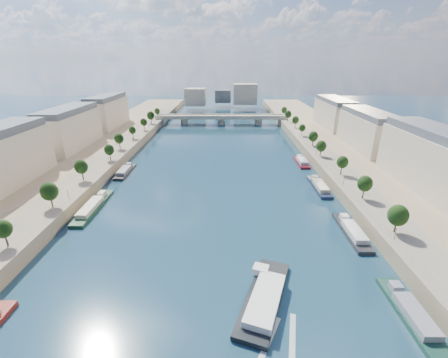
{
  "coord_description": "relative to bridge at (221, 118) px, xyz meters",
  "views": [
    {
      "loc": [
        5.01,
        -27.76,
        52.73
      ],
      "look_at": [
        3.78,
        90.87,
        5.0
      ],
      "focal_mm": 24.0,
      "sensor_mm": 36.0,
      "label": 1
    }
  ],
  "objects": [
    {
      "name": "buildings_left",
      "position": [
        -85.0,
        -118.86,
        11.37
      ],
      "size": [
        16.0,
        226.0,
        23.2
      ],
      "color": "#C0AE93",
      "rests_on": "ground"
    },
    {
      "name": "trees_right",
      "position": [
        55.0,
        -120.86,
        5.39
      ],
      "size": [
        4.8,
        268.8,
        8.26
      ],
      "color": "#382B1E",
      "rests_on": "ground"
    },
    {
      "name": "quay_right",
      "position": [
        72.0,
        -130.86,
        -2.58
      ],
      "size": [
        44.0,
        520.0,
        5.0
      ],
      "primitive_type": "cube",
      "color": "#9E8460",
      "rests_on": "ground"
    },
    {
      "name": "moored_barges_left",
      "position": [
        -45.5,
        -189.14,
        -4.24
      ],
      "size": [
        5.0,
        159.05,
        3.6
      ],
      "color": "#1A203A",
      "rests_on": "ground"
    },
    {
      "name": "pave_right",
      "position": [
        57.0,
        -130.86,
        -0.03
      ],
      "size": [
        14.0,
        520.0,
        0.1
      ],
      "primitive_type": "cube",
      "color": "gray",
      "rests_on": "quay_right"
    },
    {
      "name": "pave_left",
      "position": [
        -57.0,
        -130.86,
        -0.03
      ],
      "size": [
        14.0,
        520.0,
        0.1
      ],
      "primitive_type": "cube",
      "color": "gray",
      "rests_on": "quay_left"
    },
    {
      "name": "lamps_left",
      "position": [
        -52.5,
        -140.86,
        2.7
      ],
      "size": [
        0.36,
        200.36,
        4.28
      ],
      "color": "black",
      "rests_on": "ground"
    },
    {
      "name": "skyline",
      "position": [
        3.19,
        88.67,
        9.57
      ],
      "size": [
        79.0,
        42.0,
        22.0
      ],
      "color": "#C0AE93",
      "rests_on": "ground"
    },
    {
      "name": "moored_barges_right",
      "position": [
        45.5,
        -176.96,
        -4.24
      ],
      "size": [
        5.0,
        162.27,
        3.6
      ],
      "color": "black",
      "rests_on": "ground"
    },
    {
      "name": "trees_left",
      "position": [
        -55.0,
        -128.86,
        5.39
      ],
      "size": [
        4.8,
        268.8,
        8.26
      ],
      "color": "#382B1E",
      "rests_on": "ground"
    },
    {
      "name": "bridge",
      "position": [
        0.0,
        0.0,
        0.0
      ],
      "size": [
        112.0,
        12.0,
        8.15
      ],
      "color": "#C1B79E",
      "rests_on": "ground"
    },
    {
      "name": "ground",
      "position": [
        0.0,
        -130.86,
        -5.08
      ],
      "size": [
        700.0,
        700.0,
        0.0
      ],
      "primitive_type": "plane",
      "color": "#0B2534",
      "rests_on": "ground"
    },
    {
      "name": "quay_left",
      "position": [
        -72.0,
        -130.86,
        -2.58
      ],
      "size": [
        44.0,
        520.0,
        5.0
      ],
      "primitive_type": "cube",
      "color": "#9E8460",
      "rests_on": "ground"
    },
    {
      "name": "tour_barge",
      "position": [
        13.85,
        -204.05,
        -4.1
      ],
      "size": [
        16.04,
        27.66,
        3.7
      ],
      "rotation": [
        0.0,
        0.0,
        -0.34
      ],
      "color": "black",
      "rests_on": "ground"
    },
    {
      "name": "buildings_right",
      "position": [
        85.0,
        -118.86,
        11.37
      ],
      "size": [
        16.0,
        226.0,
        23.2
      ],
      "color": "#C0AE93",
      "rests_on": "ground"
    },
    {
      "name": "lamps_right",
      "position": [
        52.5,
        -125.86,
        2.7
      ],
      "size": [
        0.36,
        200.36,
        4.28
      ],
      "color": "black",
      "rests_on": "ground"
    }
  ]
}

